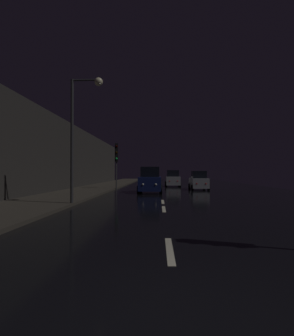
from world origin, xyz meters
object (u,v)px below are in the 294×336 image
Objects in this scene: car_approaching_headlights at (150,181)px; car_distant_taillights at (173,179)px; traffic_light_far_left at (116,156)px; streetlamp_overhead at (81,120)px; car_parked_right_far at (199,181)px.

car_approaching_headlights is 1.10× the size of car_distant_taillights.
traffic_light_far_left is 0.70× the size of streetlamp_overhead.
car_parked_right_far is at bearing 77.35° from traffic_light_far_left.
traffic_light_far_left is 8.76m from car_parked_right_far.
streetlamp_overhead reaches higher than car_parked_right_far.
car_approaching_headlights is at bearing 28.33° from traffic_light_far_left.
car_distant_taillights is (2.47, 10.49, -0.10)m from car_approaching_headlights.
car_approaching_headlights is at bearing 71.20° from streetlamp_overhead.
traffic_light_far_left reaches higher than car_approaching_headlights.
streetlamp_overhead is 16.52m from car_parked_right_far.
car_approaching_headlights is (3.33, 9.79, -3.48)m from streetlamp_overhead.
streetlamp_overhead is 10.91m from car_approaching_headlights.
traffic_light_far_left reaches higher than car_distant_taillights.
streetlamp_overhead is 1.68× the size of car_distant_taillights.
car_distant_taillights is at bearing 19.88° from car_parked_right_far.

